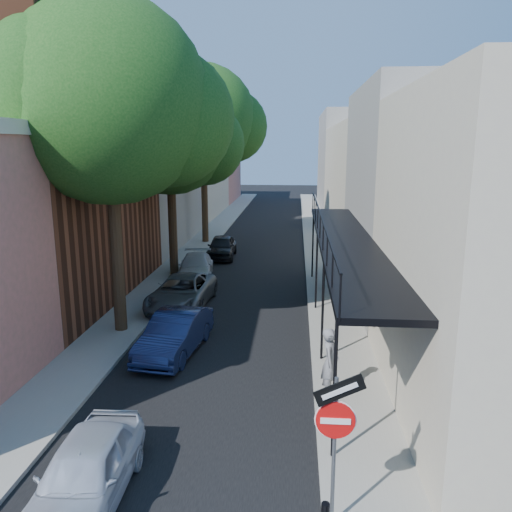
% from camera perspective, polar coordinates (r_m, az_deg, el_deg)
% --- Properties ---
extents(road_surface, '(6.00, 64.00, 0.01)m').
position_cam_1_polar(road_surface, '(37.28, 0.80, 2.29)').
color(road_surface, black).
rests_on(road_surface, ground).
extents(sidewalk_left, '(2.00, 64.00, 0.12)m').
position_cam_1_polar(sidewalk_left, '(37.74, -5.27, 2.45)').
color(sidewalk_left, gray).
rests_on(sidewalk_left, ground).
extents(sidewalk_right, '(2.00, 64.00, 0.12)m').
position_cam_1_polar(sidewalk_right, '(37.22, 6.96, 2.27)').
color(sidewalk_right, gray).
rests_on(sidewalk_right, ground).
extents(buildings_left, '(10.10, 59.10, 12.00)m').
position_cam_1_polar(buildings_left, '(37.30, -13.92, 9.57)').
color(buildings_left, '#D87A6E').
rests_on(buildings_left, ground).
extents(buildings_right, '(9.80, 55.00, 10.00)m').
position_cam_1_polar(buildings_right, '(36.75, 15.07, 8.66)').
color(buildings_right, '#B8AC98').
rests_on(buildings_right, ground).
extents(sign_post, '(0.89, 0.17, 2.99)m').
position_cam_1_polar(sign_post, '(8.88, 9.09, -18.65)').
color(sign_post, '#595B60').
rests_on(sign_post, ground).
extents(oak_near, '(7.48, 6.80, 11.42)m').
position_cam_1_polar(oak_near, '(17.88, -14.94, 16.17)').
color(oak_near, black).
rests_on(oak_near, ground).
extents(oak_mid, '(6.60, 6.00, 10.20)m').
position_cam_1_polar(oak_mid, '(25.52, -8.88, 13.36)').
color(oak_mid, black).
rests_on(oak_mid, ground).
extents(oak_far, '(7.70, 7.00, 11.90)m').
position_cam_1_polar(oak_far, '(34.40, -5.26, 15.19)').
color(oak_far, black).
rests_on(oak_far, ground).
extents(parked_car_a, '(1.64, 3.79, 1.28)m').
position_cam_1_polar(parked_car_a, '(10.63, -18.93, -22.41)').
color(parked_car_a, silver).
rests_on(parked_car_a, ground).
extents(parked_car_b, '(1.91, 4.19, 1.33)m').
position_cam_1_polar(parked_car_b, '(16.52, -9.24, -8.75)').
color(parked_car_b, '#162047').
rests_on(parked_car_b, ground).
extents(parked_car_c, '(2.42, 4.82, 1.31)m').
position_cam_1_polar(parked_car_c, '(21.01, -8.46, -4.10)').
color(parked_car_c, '#575B5E').
rests_on(parked_car_c, ground).
extents(parked_car_d, '(2.20, 4.28, 1.19)m').
position_cam_1_polar(parked_car_d, '(25.54, -6.89, -1.22)').
color(parked_car_d, silver).
rests_on(parked_car_d, ground).
extents(parked_car_e, '(1.70, 3.97, 1.34)m').
position_cam_1_polar(parked_car_e, '(30.03, -3.94, 1.05)').
color(parked_car_e, black).
rests_on(parked_car_e, ground).
extents(pedestrian, '(0.57, 0.75, 1.86)m').
position_cam_1_polar(pedestrian, '(13.52, 8.47, -11.91)').
color(pedestrian, slate).
rests_on(pedestrian, sidewalk_right).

